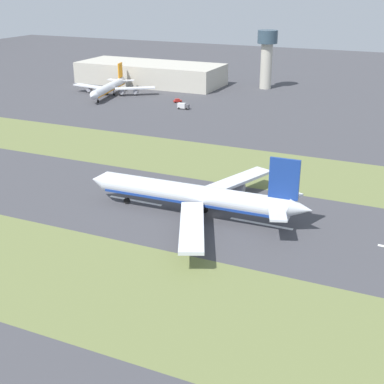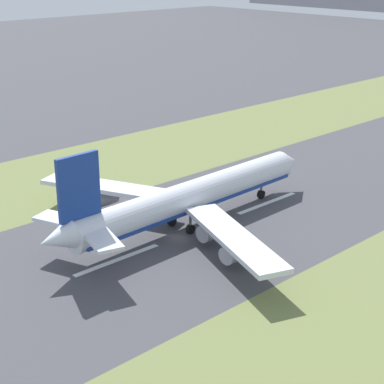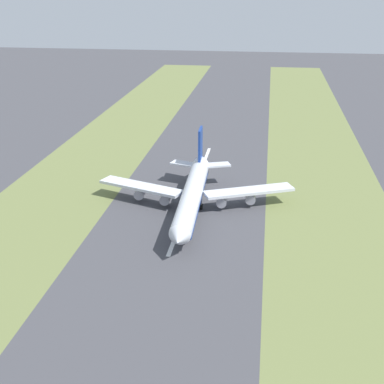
# 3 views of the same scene
# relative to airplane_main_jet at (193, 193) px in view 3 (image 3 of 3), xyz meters

# --- Properties ---
(ground_plane) EXTENTS (800.00, 800.00, 0.00)m
(ground_plane) POSITION_rel_airplane_main_jet_xyz_m (2.21, -4.08, -6.02)
(ground_plane) COLOR #424247
(grass_median_west) EXTENTS (40.00, 600.00, 0.01)m
(grass_median_west) POSITION_rel_airplane_main_jet_xyz_m (-42.79, -4.08, -6.02)
(grass_median_west) COLOR olive
(grass_median_west) RESTS_ON ground
(grass_median_east) EXTENTS (40.00, 600.00, 0.01)m
(grass_median_east) POSITION_rel_airplane_main_jet_xyz_m (47.21, -4.08, -6.02)
(grass_median_east) COLOR olive
(grass_median_east) RESTS_ON ground
(centreline_dash_near) EXTENTS (1.20, 18.00, 0.01)m
(centreline_dash_near) POSITION_rel_airplane_main_jet_xyz_m (2.21, -58.10, -6.01)
(centreline_dash_near) COLOR silver
(centreline_dash_near) RESTS_ON ground
(centreline_dash_mid) EXTENTS (1.20, 18.00, 0.01)m
(centreline_dash_mid) POSITION_rel_airplane_main_jet_xyz_m (2.21, -18.10, -6.01)
(centreline_dash_mid) COLOR silver
(centreline_dash_mid) RESTS_ON ground
(centreline_dash_far) EXTENTS (1.20, 18.00, 0.01)m
(centreline_dash_far) POSITION_rel_airplane_main_jet_xyz_m (2.21, 21.90, -6.01)
(centreline_dash_far) COLOR silver
(centreline_dash_far) RESTS_ON ground
(airplane_main_jet) EXTENTS (64.11, 67.13, 20.20)m
(airplane_main_jet) POSITION_rel_airplane_main_jet_xyz_m (0.00, 0.00, 0.00)
(airplane_main_jet) COLOR silver
(airplane_main_jet) RESTS_ON ground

